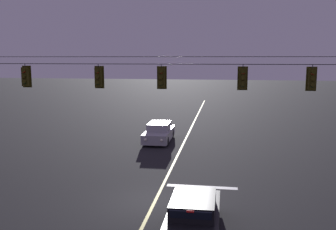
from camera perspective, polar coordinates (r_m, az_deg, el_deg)
ground_plane at (r=16.58m, az=-2.07°, el=-13.13°), size 180.00×180.00×0.00m
lane_centre_stripe at (r=24.93m, az=1.74°, el=-5.59°), size 0.14×60.00×0.01m
stop_bar_paint at (r=18.47m, az=5.17°, el=-10.82°), size 3.40×0.36×0.01m
signal_span_assembly at (r=18.37m, az=-0.47°, el=1.27°), size 21.69×0.32×7.26m
traffic_light_leftmost at (r=20.65m, az=-20.86°, el=5.48°), size 0.48×0.41×1.22m
traffic_light_left_inner at (r=19.04m, az=-10.54°, el=5.67°), size 0.48×0.41×1.22m
traffic_light_centre at (r=18.25m, az=-1.03°, el=5.69°), size 0.48×0.41×1.22m
traffic_light_right_inner at (r=18.00m, az=11.28°, el=5.48°), size 0.48×0.41×1.22m
traffic_light_rightmost at (r=18.41m, az=21.04°, el=5.14°), size 0.48×0.41×1.22m
car_waiting_near_lane at (r=13.72m, az=3.88°, el=-15.06°), size 1.80×4.33×1.39m
car_oncoming_lead at (r=27.84m, az=-1.38°, el=-2.70°), size 1.80×4.42×1.39m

